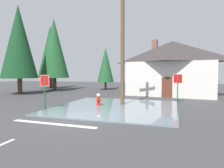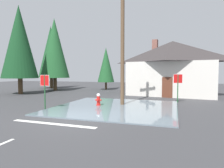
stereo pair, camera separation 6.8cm
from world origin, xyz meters
The scene contains 12 objects.
ground_plane centered at (0.00, 0.00, -0.05)m, with size 80.00×80.00×0.10m, color #38383A.
flood_puddle centered at (1.45, 3.74, 0.03)m, with size 8.13×8.12×0.07m, color slate.
lane_stop_bar centered at (-0.14, -1.31, 0.00)m, with size 4.50×0.30×0.01m, color silver.
stop_sign_near centered at (-2.74, 1.66, 1.61)m, with size 0.72×0.08×2.26m.
fire_hydrant centered at (0.07, 3.99, 0.45)m, with size 0.46×0.40×0.92m.
utility_pole centered at (1.63, 4.86, 4.70)m, with size 1.60×0.28×9.05m.
stop_sign_far centered at (5.54, 7.46, 1.64)m, with size 0.70×0.25×2.30m.
house centered at (5.00, 13.45, 3.04)m, with size 10.14×7.45×6.31m.
pine_tree_tall_left centered at (-13.23, 17.47, 5.68)m, with size 3.86×3.86×9.65m.
pine_tree_mid_left centered at (-11.59, 9.13, 5.91)m, with size 4.02×4.02×10.05m.
pine_tree_short_left centered at (-10.28, 14.05, 5.73)m, with size 3.90×3.90×9.75m.
pine_tree_far_center centered at (-4.24, 17.79, 3.55)m, with size 2.42×2.42×6.04m.
Camera 2 is at (5.33, -9.19, 2.39)m, focal length 31.69 mm.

